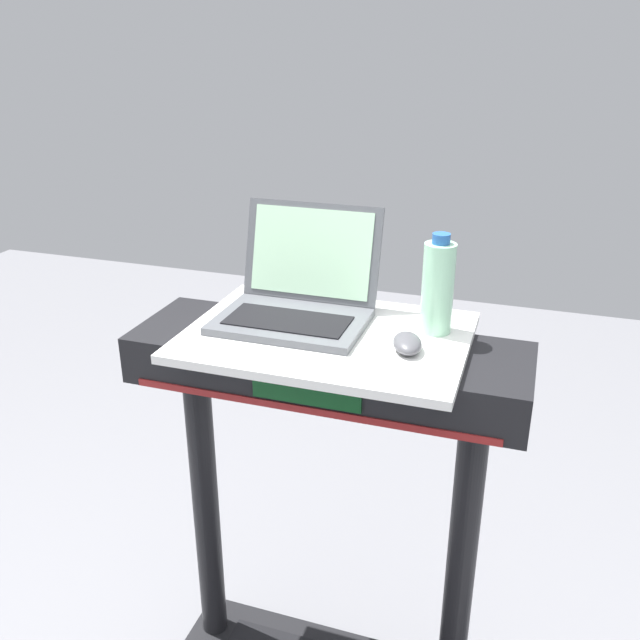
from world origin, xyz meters
TOP-DOWN VIEW (x-y plane):
  - desk_board at (0.00, 0.70)m, footprint 0.62×0.45m
  - laptop at (-0.09, 0.76)m, footprint 0.34×0.30m
  - computer_mouse at (0.19, 0.66)m, footprint 0.09×0.11m
  - water_bottle at (0.23, 0.78)m, footprint 0.07×0.07m

SIDE VIEW (x-z plane):
  - desk_board at x=0.00m, z-range 1.12..1.14m
  - computer_mouse at x=0.19m, z-range 1.14..1.17m
  - laptop at x=-0.09m, z-range 1.06..1.31m
  - water_bottle at x=0.23m, z-range 1.13..1.35m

